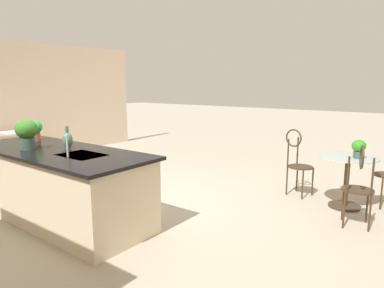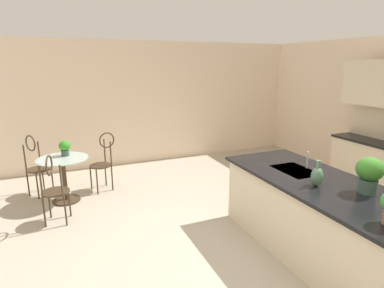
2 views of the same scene
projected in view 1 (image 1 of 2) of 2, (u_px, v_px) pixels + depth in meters
ground_plane at (125, 205)px, 4.94m from camera, size 40.00×40.00×0.00m
kitchen_island at (58, 184)px, 4.37m from camera, size 2.80×1.06×0.92m
bistro_table at (347, 177)px, 4.78m from camera, size 0.80×0.80×0.74m
chair_near_window at (359, 182)px, 4.07m from camera, size 0.47×0.52×1.04m
chair_by_island at (298, 159)px, 5.32m from camera, size 0.52×0.46×1.04m
sink_faucet at (67, 148)px, 3.80m from camera, size 0.02×0.02×0.22m
writing_desk at (9, 144)px, 7.09m from camera, size 0.60×1.20×0.74m
potted_plant_on_table at (359, 148)px, 4.59m from camera, size 0.18×0.18×0.26m
potted_plant_counter_near at (27, 132)px, 4.28m from camera, size 0.27×0.27×0.38m
potted_plant_counter_far at (35, 129)px, 4.93m from camera, size 0.21×0.21×0.29m
vase_on_counter at (67, 140)px, 4.36m from camera, size 0.13×0.13×0.29m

